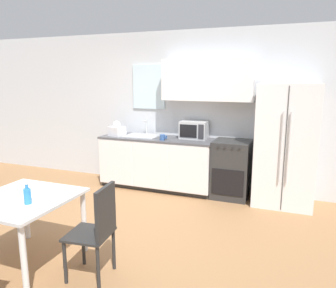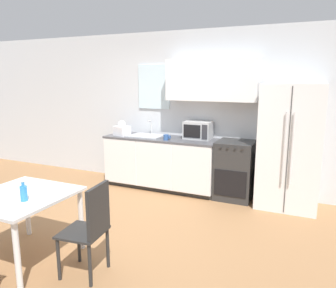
# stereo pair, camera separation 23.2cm
# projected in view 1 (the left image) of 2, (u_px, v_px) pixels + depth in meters

# --- Properties ---
(ground_plane) EXTENTS (12.00, 12.00, 0.00)m
(ground_plane) POSITION_uv_depth(u_px,v_px,m) (125.00, 229.00, 4.22)
(ground_plane) COLOR #9E7047
(wall_back) EXTENTS (12.00, 0.38, 2.70)m
(wall_back) POSITION_uv_depth(u_px,v_px,m) (181.00, 106.00, 5.71)
(wall_back) COLOR silver
(wall_back) RESTS_ON ground_plane
(kitchen_counter) EXTENTS (2.00, 0.66, 0.90)m
(kitchen_counter) POSITION_uv_depth(u_px,v_px,m) (158.00, 163.00, 5.72)
(kitchen_counter) COLOR #333333
(kitchen_counter) RESTS_ON ground_plane
(oven_range) EXTENTS (0.57, 0.61, 0.93)m
(oven_range) POSITION_uv_depth(u_px,v_px,m) (231.00, 169.00, 5.28)
(oven_range) COLOR #2D2D2D
(oven_range) RESTS_ON ground_plane
(refrigerator) EXTENTS (0.86, 0.70, 1.83)m
(refrigerator) POSITION_uv_depth(u_px,v_px,m) (286.00, 146.00, 4.88)
(refrigerator) COLOR white
(refrigerator) RESTS_ON ground_plane
(kitchen_sink) EXTENTS (0.57, 0.45, 0.27)m
(kitchen_sink) POSITION_uv_depth(u_px,v_px,m) (142.00, 135.00, 5.74)
(kitchen_sink) COLOR #B7BABC
(kitchen_sink) RESTS_ON kitchen_counter
(microwave) EXTENTS (0.45, 0.31, 0.30)m
(microwave) POSITION_uv_depth(u_px,v_px,m) (194.00, 130.00, 5.51)
(microwave) COLOR #B7BABC
(microwave) RESTS_ON kitchen_counter
(coffee_mug) EXTENTS (0.12, 0.09, 0.09)m
(coffee_mug) POSITION_uv_depth(u_px,v_px,m) (163.00, 137.00, 5.40)
(coffee_mug) COLOR #335999
(coffee_mug) RESTS_ON kitchen_counter
(grocery_bag_0) EXTENTS (0.31, 0.28, 0.27)m
(grocery_bag_0) POSITION_uv_depth(u_px,v_px,m) (117.00, 130.00, 5.79)
(grocery_bag_0) COLOR white
(grocery_bag_0) RESTS_ON kitchen_counter
(dining_table) EXTENTS (0.94, 0.99, 0.72)m
(dining_table) POSITION_uv_depth(u_px,v_px,m) (23.00, 207.00, 3.31)
(dining_table) COLOR white
(dining_table) RESTS_ON ground_plane
(dining_chair_side) EXTENTS (0.44, 0.44, 0.93)m
(dining_chair_side) POSITION_uv_depth(u_px,v_px,m) (98.00, 226.00, 3.08)
(dining_chair_side) COLOR #282828
(dining_chair_side) RESTS_ON ground_plane
(drink_bottle) EXTENTS (0.07, 0.07, 0.21)m
(drink_bottle) POSITION_uv_depth(u_px,v_px,m) (27.00, 195.00, 3.11)
(drink_bottle) COLOR #338CD8
(drink_bottle) RESTS_ON dining_table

